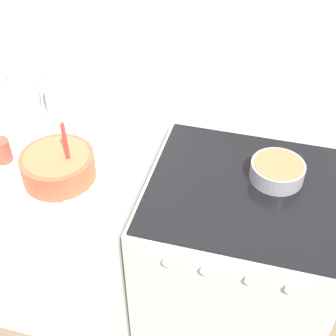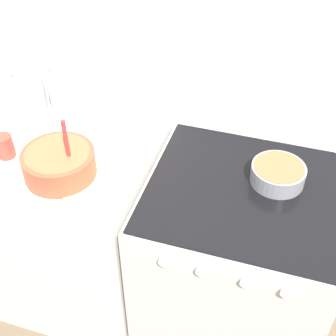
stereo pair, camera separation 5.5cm
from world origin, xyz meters
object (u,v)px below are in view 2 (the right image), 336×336
mixing_bowl (59,162)px  baking_pan (278,174)px  storage_jar_left (30,93)px  stove (234,264)px  tin_can (5,146)px  storage_jar_middle (71,96)px

mixing_bowl → baking_pan: mixing_bowl is taller
storage_jar_left → stove: bearing=-12.9°
storage_jar_left → tin_can: (0.07, -0.33, -0.04)m
baking_pan → storage_jar_middle: storage_jar_middle is taller
mixing_bowl → tin_can: size_ratio=2.87×
storage_jar_middle → tin_can: size_ratio=2.82×
baking_pan → storage_jar_left: (-1.14, 0.15, 0.05)m
mixing_bowl → baking_pan: (0.81, 0.21, -0.02)m
stove → storage_jar_left: storage_jar_left is taller
stove → storage_jar_middle: storage_jar_middle is taller
mixing_bowl → tin_can: 0.27m
mixing_bowl → tin_can: (-0.26, 0.04, -0.01)m
baking_pan → tin_can: size_ratio=2.11×
tin_can → baking_pan: bearing=9.3°
stove → tin_can: (-0.97, -0.09, 0.50)m
stove → storage_jar_middle: 1.03m
baking_pan → storage_jar_middle: bearing=170.7°
baking_pan → storage_jar_left: storage_jar_left is taller
stove → tin_can: bearing=-174.6°
stove → storage_jar_middle: (-0.82, 0.24, 0.57)m
storage_jar_middle → stove: bearing=-16.0°
mixing_bowl → storage_jar_left: bearing=132.2°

